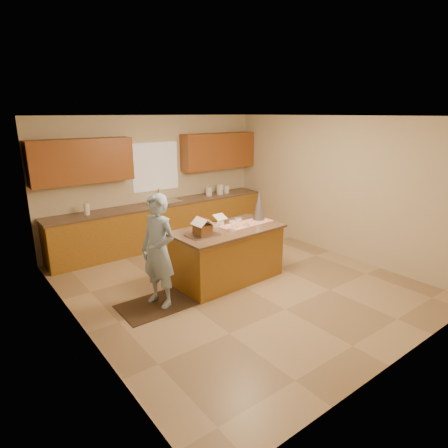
{
  "coord_description": "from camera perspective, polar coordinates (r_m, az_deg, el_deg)",
  "views": [
    {
      "loc": [
        -3.7,
        -4.51,
        2.75
      ],
      "look_at": [
        -0.1,
        0.2,
        1.0
      ],
      "focal_mm": 30.35,
      "sensor_mm": 36.0,
      "label": 1
    }
  ],
  "objects": [
    {
      "name": "gingerbread_house",
      "position": [
        5.85,
        -3.24,
        -0.59
      ],
      "size": [
        0.28,
        0.29,
        0.28
      ],
      "color": "brown",
      "rests_on": "baking_tray"
    },
    {
      "name": "paper_towel",
      "position": [
        7.47,
        -19.98,
        2.12
      ],
      "size": [
        0.1,
        0.1,
        0.22
      ],
      "primitive_type": "cylinder",
      "color": "white",
      "rests_on": "back_counter_top"
    },
    {
      "name": "canister_b",
      "position": [
        8.86,
        -0.62,
        5.3
      ],
      "size": [
        0.16,
        0.16,
        0.23
      ],
      "primitive_type": "cylinder",
      "color": "white",
      "rests_on": "back_counter_top"
    },
    {
      "name": "wall_right",
      "position": [
        7.79,
        16.37,
        5.43
      ],
      "size": [
        5.5,
        5.5,
        0.0
      ],
      "primitive_type": "plane",
      "color": "beige",
      "rests_on": "floor"
    },
    {
      "name": "wall_back",
      "position": [
        8.27,
        -10.3,
        6.43
      ],
      "size": [
        5.5,
        5.5,
        0.0
      ],
      "primitive_type": "plane",
      "color": "beige",
      "rests_on": "floor"
    },
    {
      "name": "tinsel_tree",
      "position": [
        6.72,
        5.29,
        2.88
      ],
      "size": [
        0.23,
        0.23,
        0.54
      ],
      "primitive_type": "cone",
      "rotation": [
        0.0,
        0.0,
        0.04
      ],
      "color": "#A5A6B1",
      "rests_on": "island_top"
    },
    {
      "name": "table_runner",
      "position": [
        6.53,
        3.5,
        0.08
      ],
      "size": [
        1.0,
        0.4,
        0.01
      ],
      "primitive_type": "cube",
      "rotation": [
        0.0,
        0.0,
        0.04
      ],
      "color": "red",
      "rests_on": "island_top"
    },
    {
      "name": "stone_accent",
      "position": [
        4.18,
        -17.94,
        -5.41
      ],
      "size": [
        0.0,
        2.5,
        2.5
      ],
      "primitive_type": "plane",
      "rotation": [
        1.57,
        0.0,
        1.57
      ],
      "color": "gray",
      "rests_on": "wall_left"
    },
    {
      "name": "canister_c",
      "position": [
        8.97,
        0.35,
        5.27
      ],
      "size": [
        0.13,
        0.13,
        0.18
      ],
      "primitive_type": "cylinder",
      "color": "white",
      "rests_on": "back_counter_top"
    },
    {
      "name": "wall_left",
      "position": [
        4.87,
        -21.5,
        -1.44
      ],
      "size": [
        5.5,
        5.5,
        0.0
      ],
      "primitive_type": "plane",
      "color": "beige",
      "rests_on": "floor"
    },
    {
      "name": "canister_a",
      "position": [
        8.68,
        -2.29,
        4.93
      ],
      "size": [
        0.14,
        0.14,
        0.2
      ],
      "primitive_type": "cylinder",
      "color": "white",
      "rests_on": "back_counter_top"
    },
    {
      "name": "sink",
      "position": [
        8.1,
        -9.16,
        2.96
      ],
      "size": [
        0.7,
        0.45,
        0.12
      ],
      "primitive_type": "cube",
      "color": "silver",
      "rests_on": "back_counter_top"
    },
    {
      "name": "ceiling",
      "position": [
        5.83,
        2.05,
        15.94
      ],
      "size": [
        5.5,
        5.5,
        0.0
      ],
      "primitive_type": "plane",
      "color": "silver",
      "rests_on": "floor"
    },
    {
      "name": "upper_cabinet_left",
      "position": [
        7.45,
        -20.62,
        8.86
      ],
      "size": [
        1.85,
        0.35,
        0.8
      ],
      "primitive_type": "cube",
      "color": "brown",
      "rests_on": "wall_back"
    },
    {
      "name": "window_curtain",
      "position": [
        8.2,
        -10.31,
        8.47
      ],
      "size": [
        1.05,
        0.03,
        1.0
      ],
      "primitive_type": "cube",
      "color": "white",
      "rests_on": "wall_back"
    },
    {
      "name": "wall_front",
      "position": [
        4.33,
        25.67,
        -4.12
      ],
      "size": [
        5.5,
        5.5,
        0.0
      ],
      "primitive_type": "plane",
      "color": "beige",
      "rests_on": "floor"
    },
    {
      "name": "upper_cabinet_right",
      "position": [
        8.86,
        -0.85,
        10.94
      ],
      "size": [
        1.85,
        0.35,
        0.8
      ],
      "primitive_type": "cube",
      "color": "brown",
      "rests_on": "wall_back"
    },
    {
      "name": "boy",
      "position": [
        5.52,
        -9.86,
        -4.03
      ],
      "size": [
        0.56,
        0.7,
        1.66
      ],
      "primitive_type": "imported",
      "rotation": [
        0.0,
        0.0,
        -1.27
      ],
      "color": "#94B6D3",
      "rests_on": "rug"
    },
    {
      "name": "back_counter_top",
      "position": [
        8.1,
        -9.16,
        3.03
      ],
      "size": [
        4.85,
        0.63,
        0.04
      ],
      "primitive_type": "cube",
      "color": "brown",
      "rests_on": "back_counter_base"
    },
    {
      "name": "island_top",
      "position": [
        6.25,
        0.51,
        -0.85
      ],
      "size": [
        1.9,
        1.04,
        0.04
      ],
      "primitive_type": "cube",
      "rotation": [
        0.0,
        0.0,
        0.04
      ],
      "color": "brown",
      "rests_on": "island_base"
    },
    {
      "name": "baking_tray",
      "position": [
        5.89,
        -3.23,
        -1.67
      ],
      "size": [
        0.47,
        0.35,
        0.02
      ],
      "primitive_type": "cube",
      "rotation": [
        0.0,
        0.0,
        0.04
      ],
      "color": "silver",
      "rests_on": "island_top"
    },
    {
      "name": "cookbook",
      "position": [
        6.59,
        -0.61,
        1.04
      ],
      "size": [
        0.22,
        0.18,
        0.09
      ],
      "primitive_type": "cube",
      "rotation": [
        -1.13,
        0.0,
        0.04
      ],
      "color": "white",
      "rests_on": "island_top"
    },
    {
      "name": "rug",
      "position": [
        5.84,
        -9.89,
        -11.86
      ],
      "size": [
        1.13,
        0.74,
        0.01
      ],
      "primitive_type": "cube",
      "color": "black",
      "rests_on": "floor"
    },
    {
      "name": "faucet",
      "position": [
        8.22,
        -9.81,
        4.34
      ],
      "size": [
        0.03,
        0.03,
        0.28
      ],
      "primitive_type": "cylinder",
      "color": "silver",
      "rests_on": "back_counter_top"
    },
    {
      "name": "candy_bowls",
      "position": [
        6.38,
        0.64,
        -0.07
      ],
      "size": [
        0.78,
        0.52,
        0.05
      ],
      "color": "#5BB028",
      "rests_on": "island_top"
    },
    {
      "name": "island_base",
      "position": [
        6.4,
        0.5,
        -4.74
      ],
      "size": [
        1.82,
        0.96,
        0.87
      ],
      "primitive_type": "cube",
      "rotation": [
        0.0,
        0.0,
        0.04
      ],
      "color": "#A16C21",
      "rests_on": "floor"
    },
    {
      "name": "floor",
      "position": [
        6.45,
        1.81,
        -8.8
      ],
      "size": [
        5.5,
        5.5,
        0.0
      ],
      "primitive_type": "plane",
      "color": "tan",
      "rests_on": "ground"
    },
    {
      "name": "back_counter_base",
      "position": [
        8.21,
        -9.02,
        -0.09
      ],
      "size": [
        4.8,
        0.6,
        0.88
      ],
      "primitive_type": "cube",
      "color": "#A16C21",
      "rests_on": "floor"
    }
  ]
}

